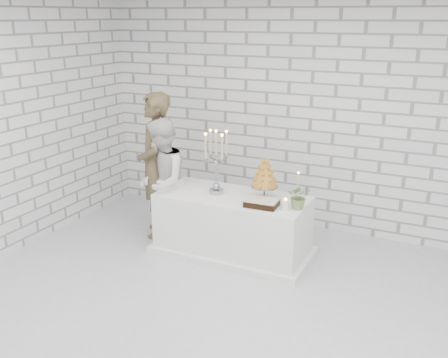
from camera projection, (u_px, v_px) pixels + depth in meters
ground at (229, 315)px, 4.99m from camera, size 6.00×5.00×0.01m
wall_back at (310, 119)px, 6.67m from camera, size 6.00×0.01×3.00m
wall_front at (2, 306)px, 2.39m from camera, size 6.00×0.01×3.00m
cake_table at (233, 225)px, 6.17m from camera, size 1.80×0.80×0.75m
groom at (155, 165)px, 6.58m from camera, size 0.76×0.82×1.89m
bride at (162, 182)px, 6.37m from camera, size 0.87×0.96×1.61m
candelabra at (216, 162)px, 6.02m from camera, size 0.37×0.37×0.78m
croquembouche at (265, 178)px, 5.88m from camera, size 0.42×0.42×0.51m
chocolate_cake at (262, 203)px, 5.71m from camera, size 0.37×0.27×0.08m
pillar_candle at (285, 205)px, 5.59m from camera, size 0.10×0.10×0.12m
extra_taper at (298, 187)px, 5.88m from camera, size 0.07×0.07×0.32m
flowers at (299, 196)px, 5.61m from camera, size 0.32×0.29×0.29m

